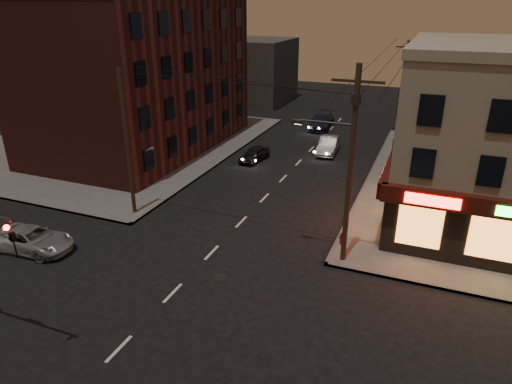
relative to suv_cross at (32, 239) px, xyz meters
The scene contains 14 objects.
ground 9.25m from the suv_cross, ahead, with size 120.00×120.00×0.00m, color black.
sidewalk_nw 20.39m from the suv_cross, 115.53° to the left, with size 24.00×28.00×0.15m, color #514F4C.
brick_apartment 20.06m from the suv_cross, 106.04° to the left, with size 12.00×20.00×13.00m, color #4C1D18.
bg_building_ne_a 44.11m from the suv_cross, 58.17° to the left, with size 10.00×12.00×7.00m, color #3F3D3A.
bg_building_nw 41.70m from the suv_cross, 95.23° to the left, with size 9.00×10.00×8.00m, color #3F3D3A.
bg_building_ne_b 55.65m from the suv_cross, 67.57° to the left, with size 8.00×8.00×6.00m, color #3F3D3A.
utility_pole_main 17.49m from the suv_cross, 18.10° to the left, with size 4.20×0.44×10.00m.
utility_pole_far 35.47m from the suv_cross, 62.98° to the left, with size 0.26×0.26×9.00m, color #382619.
utility_pole_west 7.52m from the suv_cross, 67.74° to the left, with size 0.24×0.24×9.00m, color #382619.
suv_cross is the anchor object (origin of this frame).
sedan_near 19.24m from the suv_cross, 73.08° to the left, with size 1.42×3.54×1.21m, color black.
sedan_mid 25.41m from the suv_cross, 64.62° to the left, with size 1.54×4.42×1.45m, color slate.
sedan_far 32.07m from the suv_cross, 75.28° to the left, with size 2.10×5.17×1.50m, color black.
fire_hydrant 17.00m from the suv_cross, 23.33° to the left, with size 0.32×0.32×0.72m.
Camera 1 is at (10.34, -15.08, 12.74)m, focal length 32.00 mm.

